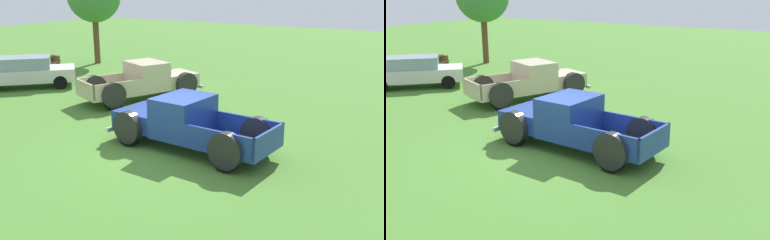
{
  "view_description": "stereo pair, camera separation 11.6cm",
  "coord_description": "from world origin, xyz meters",
  "views": [
    {
      "loc": [
        -9.85,
        -7.36,
        4.68
      ],
      "look_at": [
        0.61,
        -0.54,
        0.9
      ],
      "focal_mm": 42.21,
      "sensor_mm": 36.0,
      "label": 1
    },
    {
      "loc": [
        -9.79,
        -7.45,
        4.68
      ],
      "look_at": [
        0.61,
        -0.54,
        0.9
      ],
      "focal_mm": 42.21,
      "sensor_mm": 36.0,
      "label": 2
    }
  ],
  "objects": [
    {
      "name": "pickup_truck_behind_left",
      "position": [
        4.82,
        4.42,
        0.75
      ],
      "size": [
        5.43,
        3.53,
        1.57
      ],
      "color": "#C6B793",
      "rests_on": "ground_plane"
    },
    {
      "name": "picnic_table",
      "position": [
        6.49,
        13.25,
        0.49
      ],
      "size": [
        2.29,
        2.15,
        0.78
      ],
      "color": "olive",
      "rests_on": "ground_plane"
    },
    {
      "name": "pickup_truck_foreground",
      "position": [
        0.63,
        -0.17,
        0.74
      ],
      "size": [
        2.19,
        5.18,
        1.56
      ],
      "color": "navy",
      "rests_on": "ground_plane"
    },
    {
      "name": "sedan_distant_a",
      "position": [
        3.35,
        10.5,
        0.76
      ],
      "size": [
        4.39,
        4.2,
        1.44
      ],
      "color": "silver",
      "rests_on": "ground_plane"
    },
    {
      "name": "ground_plane",
      "position": [
        0.0,
        0.0,
        0.0
      ],
      "size": [
        80.0,
        80.0,
        0.0
      ],
      "primitive_type": "plane",
      "color": "#477A2D"
    }
  ]
}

